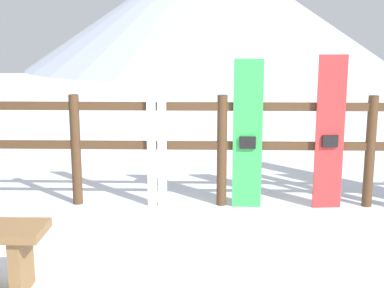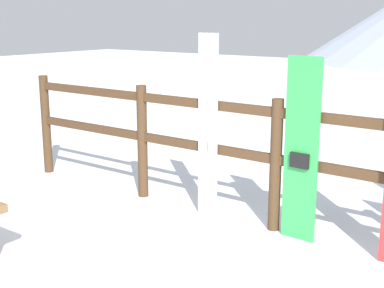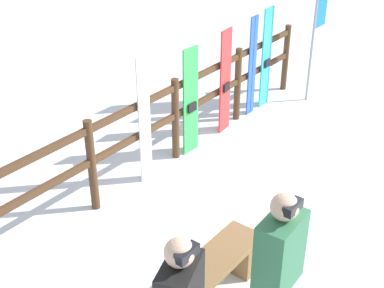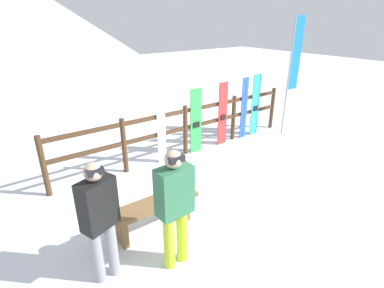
% 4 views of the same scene
% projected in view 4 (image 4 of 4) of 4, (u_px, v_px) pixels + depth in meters
% --- Properties ---
extents(ground_plane, '(40.00, 40.00, 0.00)m').
position_uv_depth(ground_plane, '(250.00, 191.00, 5.44)').
color(ground_plane, white).
extents(mountain_backdrop, '(18.00, 18.00, 6.00)m').
position_uv_depth(mountain_backdrop, '(13.00, 15.00, 22.01)').
color(mountain_backdrop, '#B2BCD1').
rests_on(mountain_backdrop, ground).
extents(fence, '(6.02, 0.10, 1.13)m').
position_uv_depth(fence, '(185.00, 125.00, 6.66)').
color(fence, '#4C331E').
rests_on(fence, ground).
extents(bench, '(1.37, 0.36, 0.47)m').
position_uv_depth(bench, '(154.00, 209.00, 4.33)').
color(bench, brown).
rests_on(bench, ground).
extents(person_black, '(0.45, 0.34, 1.54)m').
position_uv_depth(person_black, '(100.00, 215.00, 3.31)').
color(person_black, gray).
rests_on(person_black, ground).
extents(person_plaid_green, '(0.44, 0.25, 1.58)m').
position_uv_depth(person_plaid_green, '(175.00, 203.00, 3.51)').
color(person_plaid_green, '#B7D826').
rests_on(person_plaid_green, ground).
extents(ski_pair_white, '(0.20, 0.02, 1.64)m').
position_uv_depth(ski_pair_white, '(161.00, 126.00, 6.21)').
color(ski_pair_white, white).
rests_on(ski_pair_white, ground).
extents(snowboard_green, '(0.29, 0.06, 1.49)m').
position_uv_depth(snowboard_green, '(196.00, 121.00, 6.73)').
color(snowboard_green, green).
rests_on(snowboard_green, ground).
extents(snowboard_red, '(0.29, 0.08, 1.53)m').
position_uv_depth(snowboard_red, '(223.00, 114.00, 7.17)').
color(snowboard_red, red).
rests_on(snowboard_red, ground).
extents(ski_pair_blue, '(0.19, 0.02, 1.56)m').
position_uv_depth(ski_pair_blue, '(244.00, 108.00, 7.56)').
color(ski_pair_blue, blue).
rests_on(ski_pair_blue, ground).
extents(snowboard_cyan, '(0.27, 0.06, 1.59)m').
position_uv_depth(snowboard_cyan, '(255.00, 105.00, 7.77)').
color(snowboard_cyan, '#2DBFCC').
rests_on(snowboard_cyan, ground).
extents(rental_flag, '(0.40, 0.04, 2.95)m').
position_uv_depth(rental_flag, '(293.00, 63.00, 7.40)').
color(rental_flag, '#99999E').
rests_on(rental_flag, ground).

